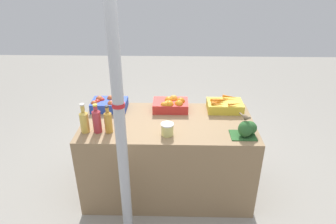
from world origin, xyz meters
The scene contains 12 objects.
ground_plane centered at (0.00, 0.00, 0.00)m, with size 10.00×10.00×0.00m, color gray.
market_table centered at (0.00, 0.00, 0.41)m, with size 1.64×0.82×0.81m, color #937551.
support_pole centered at (-0.34, -0.61, 1.16)m, with size 0.09×0.09×2.32m.
apple_crate centered at (-0.62, 0.26, 0.87)m, with size 0.36×0.25×0.13m.
orange_crate centered at (0.03, 0.25, 0.88)m, with size 0.36×0.25×0.13m.
carrot_crate centered at (0.57, 0.25, 0.87)m, with size 0.36×0.25×0.13m.
broccoli_pile centered at (0.69, -0.25, 0.89)m, with size 0.23×0.18×0.15m.
juice_bottle_golden centered at (-0.74, -0.21, 0.93)m, with size 0.08×0.08×0.28m.
juice_bottle_ruby centered at (-0.62, -0.21, 0.93)m, with size 0.08×0.08×0.27m.
juice_bottle_amber centered at (-0.52, -0.21, 0.92)m, with size 0.07×0.07×0.26m.
pickle_jar centered at (0.00, -0.25, 0.87)m, with size 0.11×0.11×0.11m.
sparrow_bird centered at (0.67, -0.23, 0.99)m, with size 0.08×0.12×0.05m.
Camera 1 is at (0.06, -2.52, 2.19)m, focal length 32.00 mm.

